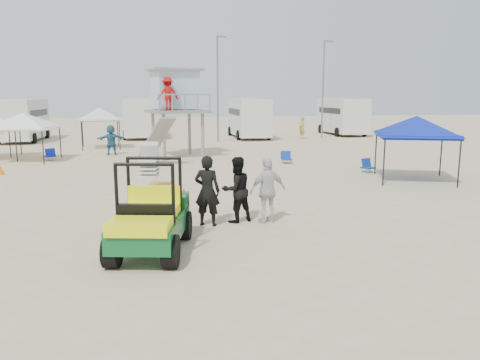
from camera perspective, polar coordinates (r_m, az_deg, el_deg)
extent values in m
plane|color=beige|center=(9.99, 0.17, -10.51)|extent=(140.00, 140.00, 0.00)
cube|color=#0D5626|center=(10.88, -10.78, -5.56)|extent=(1.90, 2.99, 0.49)
cube|color=#FEFF0D|center=(10.80, -10.83, -4.03)|extent=(1.39, 1.01, 0.27)
cylinder|color=black|center=(10.03, -14.32, -8.60)|extent=(0.45, 0.76, 0.71)
cube|color=black|center=(13.14, -10.65, -3.53)|extent=(1.58, 2.03, 0.11)
cylinder|color=black|center=(13.21, -12.91, -4.48)|extent=(0.28, 0.51, 0.48)
imported|color=black|center=(12.80, -4.01, -1.33)|extent=(0.83, 0.69, 1.95)
imported|color=black|center=(13.16, -0.45, -1.18)|extent=(1.10, 0.99, 1.86)
imported|color=silver|center=(13.09, 3.41, -1.29)|extent=(1.16, 0.70, 1.85)
cylinder|color=gray|center=(26.29, -9.99, 5.18)|extent=(0.18, 0.18, 2.57)
cube|color=gray|center=(27.36, -7.69, 8.30)|extent=(3.78, 3.78, 0.16)
cube|color=#AEC7E0|center=(27.65, -7.78, 10.81)|extent=(2.82, 2.60, 2.16)
imported|color=#B20F0F|center=(26.30, -9.47, 10.32)|extent=(1.16, 0.67, 1.80)
cylinder|color=black|center=(19.07, 18.94, 2.00)|extent=(0.06, 0.06, 1.97)
pyramid|color=#0F24A6|center=(20.84, 20.76, 7.34)|extent=(3.80, 3.80, 0.80)
cube|color=#0F24A6|center=(20.89, 20.62, 5.15)|extent=(3.80, 3.80, 0.18)
pyramid|color=white|center=(28.02, -24.95, 7.44)|extent=(3.32, 3.32, 0.80)
cube|color=white|center=(28.06, -24.83, 5.81)|extent=(3.32, 3.32, 0.18)
cylinder|color=black|center=(32.13, -18.97, 5.18)|extent=(0.06, 0.06, 2.01)
pyramid|color=silver|center=(33.05, -16.79, 8.48)|extent=(2.83, 2.83, 0.80)
cube|color=silver|center=(33.08, -16.71, 7.09)|extent=(2.83, 2.83, 0.18)
imported|color=gold|center=(31.51, -9.66, 5.33)|extent=(2.65, 2.66, 1.82)
cone|color=red|center=(15.79, -6.85, -1.84)|extent=(0.34, 0.34, 0.50)
cone|color=orange|center=(23.78, -27.21, 1.17)|extent=(0.34, 0.34, 0.50)
cube|color=#1025B5|center=(27.99, -22.18, 2.69)|extent=(0.73, 0.72, 0.06)
cube|color=#1025B5|center=(28.20, -22.10, 3.16)|extent=(0.54, 0.45, 0.44)
cylinder|color=#B2B2B7|center=(27.86, -22.69, 2.38)|extent=(0.03, 0.03, 0.20)
cube|color=#0D3495|center=(22.60, 15.35, 1.45)|extent=(0.69, 0.67, 0.06)
cube|color=#0D3495|center=(22.79, 15.12, 2.04)|extent=(0.56, 0.36, 0.44)
cylinder|color=#B2B2B7|center=(22.35, 15.05, 1.05)|extent=(0.03, 0.03, 0.20)
cube|color=#0E3798|center=(24.81, 5.72, 2.52)|extent=(0.63, 0.60, 0.06)
cube|color=#0E3798|center=(25.01, 5.58, 3.05)|extent=(0.56, 0.28, 0.44)
cylinder|color=#B2B2B7|center=(24.57, 5.35, 2.17)|extent=(0.03, 0.03, 0.20)
cube|color=silver|center=(40.58, -24.97, 6.79)|extent=(2.50, 6.80, 3.00)
cube|color=black|center=(40.56, -25.01, 7.42)|extent=(2.54, 5.44, 0.50)
cube|color=silver|center=(40.75, -12.00, 7.53)|extent=(2.50, 6.50, 3.00)
cube|color=black|center=(40.74, -12.03, 8.16)|extent=(2.54, 5.20, 0.50)
cylinder|color=black|center=(38.83, -13.88, 5.33)|extent=(0.25, 0.80, 0.80)
cube|color=silver|center=(39.97, 1.04, 7.70)|extent=(2.50, 7.00, 3.00)
cube|color=black|center=(39.96, 1.04, 8.34)|extent=(2.54, 5.60, 0.50)
cylinder|color=black|center=(37.64, -0.19, 5.48)|extent=(0.25, 0.80, 0.80)
cube|color=silver|center=(44.01, 12.34, 7.70)|extent=(2.50, 6.60, 3.00)
cube|color=black|center=(43.99, 12.37, 8.29)|extent=(2.54, 5.28, 0.50)
cylinder|color=black|center=(41.66, 11.77, 5.73)|extent=(0.25, 0.80, 0.80)
cylinder|color=slate|center=(36.49, -2.74, 10.98)|extent=(0.14, 0.14, 8.00)
cylinder|color=slate|center=(40.09, 10.07, 10.77)|extent=(0.14, 0.14, 8.00)
imported|color=#2E668B|center=(29.30, -15.43, 4.74)|extent=(1.75, 0.80, 1.82)
imported|color=#B99945|center=(39.27, 7.57, 6.34)|extent=(0.63, 0.77, 1.82)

